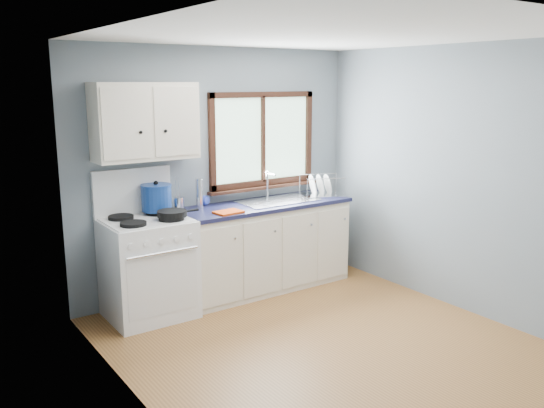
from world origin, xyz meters
TOP-DOWN VIEW (x-y plane):
  - floor at (0.00, 0.00)m, footprint 3.20×3.60m
  - ceiling at (0.00, 0.00)m, footprint 3.20×3.60m
  - wall_back at (0.00, 1.81)m, footprint 3.20×0.02m
  - wall_left at (-1.61, 0.00)m, footprint 0.02×3.60m
  - wall_right at (1.61, 0.00)m, footprint 0.02×3.60m
  - gas_range at (-0.95, 1.47)m, footprint 0.76×0.69m
  - base_cabinets at (0.36, 1.49)m, footprint 1.85×0.60m
  - countertop at (0.36, 1.49)m, footprint 1.89×0.64m
  - sink at (0.54, 1.49)m, footprint 0.84×0.46m
  - window at (0.54, 1.77)m, footprint 1.36×0.10m
  - upper_cabinets at (-0.85, 1.63)m, footprint 0.95×0.35m
  - skillet at (-0.76, 1.32)m, footprint 0.41×0.28m
  - stockpot at (-0.77, 1.62)m, footprint 0.38×0.38m
  - utensil_crock at (-0.53, 1.67)m, footprint 0.12×0.12m
  - thermos at (-0.31, 1.64)m, footprint 0.09×0.09m
  - soap_bottle at (-0.18, 1.72)m, footprint 0.13×0.13m
  - dish_towel at (-0.18, 1.30)m, footprint 0.28×0.21m
  - dish_rack at (1.10, 1.46)m, footprint 0.55×0.49m

SIDE VIEW (x-z plane):
  - floor at x=0.00m, z-range -0.02..0.00m
  - base_cabinets at x=0.36m, z-range -0.03..0.85m
  - gas_range at x=-0.95m, z-range -0.19..1.17m
  - sink at x=0.54m, z-range 0.64..1.08m
  - countertop at x=0.36m, z-range 0.88..0.92m
  - dish_towel at x=-0.18m, z-range 0.92..0.94m
  - dish_rack at x=1.10m, z-range 0.86..1.10m
  - skillet at x=-0.76m, z-range 0.96..1.01m
  - utensil_crock at x=-0.53m, z-range 0.82..1.16m
  - soap_bottle at x=-0.18m, z-range 0.92..1.18m
  - thermos at x=-0.31m, z-range 0.92..1.22m
  - stockpot at x=-0.77m, z-range 0.94..1.23m
  - wall_back at x=0.00m, z-range 0.00..2.50m
  - wall_left at x=-1.61m, z-range 0.00..2.50m
  - wall_right at x=1.61m, z-range 0.00..2.50m
  - window at x=0.54m, z-range 0.96..1.99m
  - upper_cabinets at x=-0.85m, z-range 1.45..2.15m
  - ceiling at x=0.00m, z-range 2.50..2.52m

